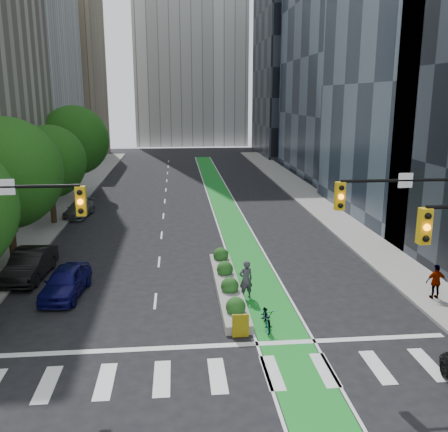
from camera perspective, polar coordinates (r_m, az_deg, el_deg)
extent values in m
plane|color=black|center=(19.83, -1.00, -16.27)|extent=(160.00, 160.00, 0.00)
cube|color=gray|center=(44.52, -18.96, 0.14)|extent=(3.60, 90.00, 0.15)
cube|color=gray|center=(45.21, 11.51, 0.81)|extent=(3.60, 90.00, 0.15)
cube|color=#188526|center=(48.36, -0.25, 1.83)|extent=(2.20, 70.00, 0.01)
cube|color=tan|center=(85.28, -18.80, 15.01)|extent=(14.00, 16.00, 26.00)
cube|color=#19212D|center=(66.96, 15.27, 22.72)|extent=(14.00, 24.00, 42.00)
cube|color=black|center=(87.87, 8.91, 16.14)|extent=(14.00, 18.00, 28.00)
cylinder|color=black|center=(31.58, -23.18, -0.99)|extent=(0.44, 0.44, 5.04)
sphere|color=#144F11|center=(31.01, -23.71, 4.50)|extent=(6.40, 6.40, 6.40)
cylinder|color=black|center=(41.04, -19.05, 2.13)|extent=(0.44, 0.44, 4.48)
sphere|color=#144F11|center=(40.62, -19.34, 5.89)|extent=(5.60, 5.60, 5.60)
cylinder|color=black|center=(50.62, -16.52, 4.75)|extent=(0.44, 0.44, 5.15)
sphere|color=#144F11|center=(50.26, -16.76, 8.27)|extent=(6.60, 6.60, 6.60)
cube|color=gold|center=(18.33, -16.03, 1.66)|extent=(0.34, 0.28, 1.05)
sphere|color=orange|center=(18.18, -16.12, 1.56)|extent=(0.20, 0.20, 0.20)
cube|color=white|center=(18.82, -23.59, 3.06)|extent=(0.55, 0.04, 0.55)
cylinder|color=black|center=(19.94, 20.71, 3.85)|extent=(5.50, 0.12, 0.12)
cube|color=gold|center=(18.99, 13.09, 2.24)|extent=(0.34, 0.28, 1.05)
sphere|color=orange|center=(18.84, 13.24, 2.15)|extent=(0.20, 0.20, 0.20)
cube|color=white|center=(19.79, 20.03, 3.84)|extent=(0.55, 0.04, 0.55)
cube|color=gold|center=(15.33, 21.92, -1.08)|extent=(0.34, 0.28, 1.05)
sphere|color=orange|center=(15.20, 22.19, -1.23)|extent=(0.20, 0.20, 0.20)
cube|color=gray|center=(26.13, 0.43, -8.13)|extent=(1.20, 10.00, 0.40)
cube|color=yellow|center=(21.26, 1.90, -12.41)|extent=(0.70, 0.12, 1.00)
sphere|color=#194C19|center=(22.75, 1.35, -10.32)|extent=(0.90, 0.90, 0.90)
sphere|color=#194C19|center=(25.04, 0.67, -8.01)|extent=(0.90, 0.90, 0.90)
sphere|color=#194C19|center=(27.37, 0.10, -6.10)|extent=(0.90, 0.90, 0.90)
sphere|color=#194C19|center=(29.72, -0.37, -4.48)|extent=(0.90, 0.90, 0.90)
imported|color=gray|center=(22.21, 4.91, -11.40)|extent=(0.76, 1.95, 1.01)
imported|color=#3A343F|center=(24.97, 2.52, -7.27)|extent=(0.82, 0.64, 1.97)
imported|color=#0D0D50|center=(26.56, -17.64, -7.16)|extent=(2.21, 4.57, 1.51)
imported|color=black|center=(29.68, -21.30, -5.15)|extent=(2.04, 5.01, 1.62)
imported|color=#55585A|center=(43.44, -16.22, 0.76)|extent=(2.26, 4.52, 1.26)
imported|color=gray|center=(26.68, 23.08, -6.92)|extent=(1.03, 0.45, 1.74)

